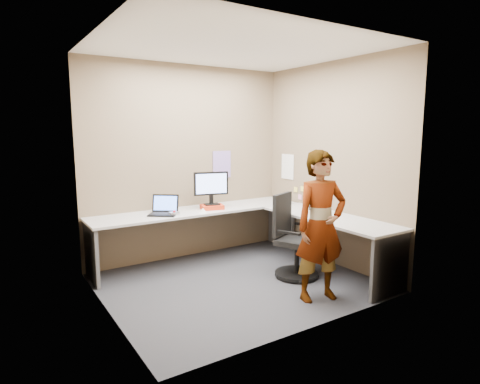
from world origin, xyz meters
TOP-DOWN VIEW (x-y plane):
  - ground at (0.00, 0.00)m, footprint 3.00×3.00m
  - wall_back at (0.00, 1.30)m, footprint 3.00×0.00m
  - wall_right at (1.50, 0.00)m, footprint 0.00×2.70m
  - wall_left at (-1.50, 0.00)m, footprint 0.00×2.70m
  - ceiling at (0.00, 0.00)m, footprint 3.00×3.00m
  - desk at (0.44, 0.39)m, footprint 2.98×2.58m
  - paper_ream at (0.17, 0.90)m, footprint 0.34×0.28m
  - monitor at (0.16, 0.92)m, footprint 0.47×0.18m
  - laptop at (-0.52, 0.94)m, footprint 0.45×0.44m
  - trackball_mouse at (-0.44, 0.80)m, footprint 0.12×0.08m
  - origami at (-0.05, 0.76)m, footprint 0.10×0.10m
  - stapler at (1.31, 0.09)m, footprint 0.15×0.09m
  - flower at (1.37, 0.26)m, footprint 0.07×0.07m
  - calendar_purple at (0.55, 1.29)m, footprint 0.30×0.01m
  - calendar_white at (1.49, 0.90)m, footprint 0.01×0.28m
  - sticky_note_a at (1.49, 0.55)m, footprint 0.01×0.07m
  - sticky_note_b at (1.49, 0.60)m, footprint 0.01×0.07m
  - sticky_note_c at (1.49, 0.48)m, footprint 0.01×0.07m
  - sticky_note_d at (1.49, 0.70)m, footprint 0.01×0.07m
  - office_chair at (0.71, -0.17)m, footprint 0.59×0.59m
  - person at (0.51, -0.85)m, footprint 0.65×0.49m

SIDE VIEW (x-z plane):
  - ground at x=0.00m, z-range 0.00..0.00m
  - office_chair at x=0.71m, z-range -0.09..0.92m
  - desk at x=0.44m, z-range 0.22..0.95m
  - trackball_mouse at x=-0.44m, z-range 0.72..0.79m
  - stapler at x=1.31m, z-range 0.73..0.78m
  - paper_ream at x=0.17m, z-range 0.73..0.79m
  - origami at x=-0.05m, z-range 0.73..0.79m
  - laptop at x=-0.52m, z-range 0.67..0.92m
  - sticky_note_c at x=1.49m, z-range 0.76..0.84m
  - person at x=0.51m, z-range 0.00..1.61m
  - sticky_note_b at x=1.49m, z-range 0.78..0.86m
  - flower at x=1.37m, z-range 0.77..0.98m
  - sticky_note_d at x=1.49m, z-range 0.88..0.96m
  - sticky_note_a at x=1.49m, z-range 0.91..0.99m
  - monitor at x=0.16m, z-range 0.83..1.28m
  - calendar_white at x=1.49m, z-range 1.06..1.44m
  - calendar_purple at x=0.55m, z-range 1.10..1.50m
  - wall_back at x=0.00m, z-range -0.15..2.85m
  - wall_right at x=1.50m, z-range 0.00..2.70m
  - wall_left at x=-1.50m, z-range 0.00..2.70m
  - ceiling at x=0.00m, z-range 2.70..2.70m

